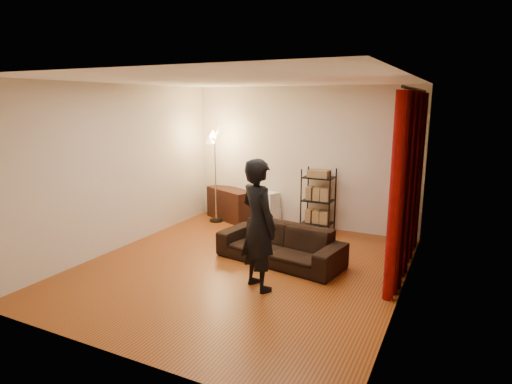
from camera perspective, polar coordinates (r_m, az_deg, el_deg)
The scene contains 14 objects.
floor at distance 6.45m, azimuth -2.01°, elevation -10.02°, with size 5.00×5.00×0.00m, color brown.
ceiling at distance 5.98m, azimuth -2.20°, elevation 14.69°, with size 5.00×5.00×0.00m, color white.
wall_back at distance 8.33m, azimuth 6.11°, elevation 4.60°, with size 5.00×5.00×0.00m, color beige.
wall_front at distance 4.11m, azimuth -18.93°, elevation -3.82°, with size 5.00×5.00×0.00m, color beige.
wall_left at distance 7.40m, azimuth -17.65°, elevation 3.15°, with size 5.00×5.00×0.00m, color beige.
wall_right at distance 5.40m, azimuth 19.41°, elevation -0.13°, with size 5.00×5.00×0.00m, color beige.
curtain_rod at distance 6.42m, azimuth 20.59°, elevation 12.70°, with size 0.04×0.04×2.65m, color black.
curtain at distance 6.53m, azimuth 19.57°, elevation 1.21°, with size 0.22×2.65×2.55m, color #790704, non-canonical shape.
sofa at distance 6.57m, azimuth 3.22°, elevation -6.97°, with size 1.94×0.76×0.57m, color black.
person at distance 5.52m, azimuth 0.33°, elevation -4.40°, with size 0.63×0.41×1.73m, color black.
media_cabinet at distance 8.88m, azimuth -3.47°, elevation -1.64°, with size 1.10×0.41×0.64m, color black.
storage_boxes at distance 8.58m, azimuth 1.67°, elevation -2.09°, with size 0.39×0.31×0.65m, color beige, non-canonical shape.
wire_shelf at distance 8.07m, azimuth 8.29°, elevation -1.12°, with size 0.55×0.38×1.20m, color black, non-canonical shape.
floor_lamp at distance 8.64m, azimuth -5.42°, elevation 2.12°, with size 0.34×0.34×1.88m, color silver, non-canonical shape.
Camera 1 is at (2.84, -5.26, 2.43)m, focal length 30.00 mm.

